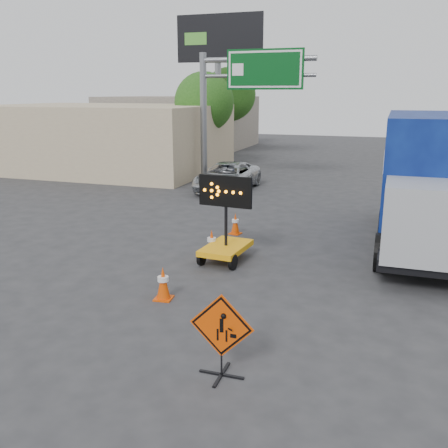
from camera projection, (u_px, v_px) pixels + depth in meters
The scene contains 14 objects.
ground at pixel (183, 353), 9.46m from camera, with size 100.00×100.00×0.00m, color #2D2D30.
storefront_left_near at pixel (105, 137), 31.61m from camera, with size 14.00×10.00×4.00m, color #C5B38E.
storefront_left_far at pixel (180, 122), 44.68m from camera, with size 12.00×10.00×4.40m, color #A29687.
highway_gantry at pixel (240, 86), 25.97m from camera, with size 6.18×0.38×6.90m.
billboard at pixel (219, 53), 33.85m from camera, with size 6.10×0.54×9.85m.
tree_left_near at pixel (204, 102), 31.02m from camera, with size 3.71×3.71×6.03m.
tree_left_far at pixel (229, 95), 38.53m from camera, with size 4.10×4.10×6.66m.
construction_sign at pixel (221, 333), 8.49m from camera, with size 1.15×0.81×1.52m.
arrow_board at pixel (226, 242), 14.46m from camera, with size 1.59×1.86×2.52m.
pickup_truck at pixel (227, 177), 24.89m from camera, with size 2.29×4.97×1.38m, color silver.
box_truck at pixel (428, 188), 15.64m from camera, with size 2.79×8.66×4.11m.
cone_a at pixel (163, 283), 11.80m from camera, with size 0.45×0.45×0.81m.
cone_b at pixel (212, 243), 14.93m from camera, with size 0.54×0.54×0.81m.
cone_c at pixel (235, 224), 17.28m from camera, with size 0.44×0.44×0.74m.
Camera 1 is at (3.49, -7.81, 4.78)m, focal length 40.00 mm.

